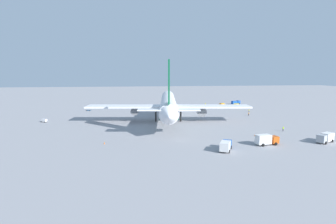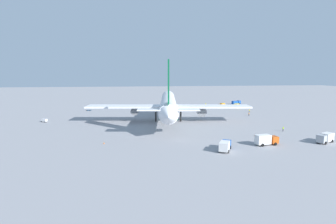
# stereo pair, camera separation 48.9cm
# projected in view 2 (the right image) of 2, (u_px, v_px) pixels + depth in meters

# --- Properties ---
(ground_plane) EXTENTS (600.00, 600.00, 0.00)m
(ground_plane) POSITION_uv_depth(u_px,v_px,m) (168.00, 120.00, 120.63)
(ground_plane) COLOR gray
(airliner) EXTENTS (76.95, 69.76, 24.98)m
(airliner) POSITION_uv_depth(u_px,v_px,m) (168.00, 104.00, 118.31)
(airliner) COLOR white
(airliner) RESTS_ON ground
(service_truck_0) EXTENTS (3.57, 6.04, 2.48)m
(service_truck_0) POSITION_uv_depth(u_px,v_px,m) (236.00, 102.00, 180.55)
(service_truck_0) COLOR #194CA5
(service_truck_0) RESTS_ON ground
(service_truck_1) EXTENTS (5.10, 6.89, 2.80)m
(service_truck_1) POSITION_uv_depth(u_px,v_px,m) (325.00, 138.00, 81.88)
(service_truck_1) COLOR #999EA5
(service_truck_1) RESTS_ON ground
(service_truck_2) EXTENTS (3.35, 7.03, 3.13)m
(service_truck_2) POSITION_uv_depth(u_px,v_px,m) (266.00, 140.00, 79.05)
(service_truck_2) COLOR #BF4C14
(service_truck_2) RESTS_ON ground
(service_truck_3) EXTENTS (7.07, 5.24, 2.69)m
(service_truck_3) POSITION_uv_depth(u_px,v_px,m) (225.00, 145.00, 73.46)
(service_truck_3) COLOR #194CA5
(service_truck_3) RESTS_ON ground
(service_truck_4) EXTENTS (6.24, 5.30, 2.67)m
(service_truck_4) POSITION_uv_depth(u_px,v_px,m) (236.00, 106.00, 162.05)
(service_truck_4) COLOR yellow
(service_truck_4) RESTS_ON ground
(service_van) EXTENTS (3.81, 4.67, 1.97)m
(service_van) POSITION_uv_depth(u_px,v_px,m) (222.00, 105.00, 170.69)
(service_van) COLOR orange
(service_van) RESTS_ON ground
(baggage_cart_0) EXTENTS (2.09, 3.08, 0.40)m
(baggage_cart_0) POSITION_uv_depth(u_px,v_px,m) (89.00, 110.00, 151.06)
(baggage_cart_0) COLOR #26598C
(baggage_cart_0) RESTS_ON ground
(baggage_cart_1) EXTENTS (2.54, 3.14, 1.39)m
(baggage_cart_1) POSITION_uv_depth(u_px,v_px,m) (44.00, 120.00, 116.15)
(baggage_cart_1) COLOR gray
(baggage_cart_1) RESTS_ON ground
(baggage_cart_2) EXTENTS (3.55, 2.15, 0.40)m
(baggage_cart_2) POSITION_uv_depth(u_px,v_px,m) (137.00, 108.00, 161.65)
(baggage_cart_2) COLOR #595B60
(baggage_cart_2) RESTS_ON ground
(ground_worker_0) EXTENTS (0.54, 0.54, 1.77)m
(ground_worker_0) POSITION_uv_depth(u_px,v_px,m) (283.00, 129.00, 97.87)
(ground_worker_0) COLOR #3F3F47
(ground_worker_0) RESTS_ON ground
(ground_worker_1) EXTENTS (0.54, 0.54, 1.62)m
(ground_worker_1) POSITION_uv_depth(u_px,v_px,m) (249.00, 111.00, 145.01)
(ground_worker_1) COLOR #3F3F47
(ground_worker_1) RESTS_ON ground
(ground_worker_2) EXTENTS (0.56, 0.56, 1.66)m
(ground_worker_2) POSITION_uv_depth(u_px,v_px,m) (249.00, 114.00, 133.28)
(ground_worker_2) COLOR black
(ground_worker_2) RESTS_ON ground
(ground_worker_3) EXTENTS (0.57, 0.57, 1.79)m
(ground_worker_3) POSITION_uv_depth(u_px,v_px,m) (206.00, 104.00, 173.29)
(ground_worker_3) COLOR navy
(ground_worker_3) RESTS_ON ground
(traffic_cone_0) EXTENTS (0.36, 0.36, 0.55)m
(traffic_cone_0) POSITION_uv_depth(u_px,v_px,m) (255.00, 135.00, 90.63)
(traffic_cone_0) COLOR orange
(traffic_cone_0) RESTS_ON ground
(traffic_cone_1) EXTENTS (0.36, 0.36, 0.55)m
(traffic_cone_1) POSITION_uv_depth(u_px,v_px,m) (104.00, 143.00, 80.80)
(traffic_cone_1) COLOR orange
(traffic_cone_1) RESTS_ON ground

